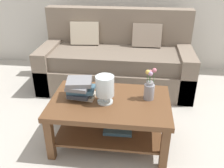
{
  "coord_description": "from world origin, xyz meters",
  "views": [
    {
      "loc": [
        0.26,
        -2.43,
        1.7
      ],
      "look_at": [
        0.0,
        -0.28,
        0.58
      ],
      "focal_mm": 39.65,
      "sensor_mm": 36.0,
      "label": 1
    }
  ],
  "objects_px": {
    "book_stack_main": "(80,89)",
    "couch": "(116,61)",
    "coffee_table": "(110,112)",
    "flower_pitcher": "(149,88)",
    "glass_hurricane_vase": "(105,87)"
  },
  "relations": [
    {
      "from": "flower_pitcher",
      "to": "book_stack_main",
      "type": "bearing_deg",
      "value": -175.09
    },
    {
      "from": "couch",
      "to": "coffee_table",
      "type": "distance_m",
      "value": 1.28
    },
    {
      "from": "book_stack_main",
      "to": "glass_hurricane_vase",
      "type": "xyz_separation_m",
      "value": [
        0.25,
        -0.06,
        0.07
      ]
    },
    {
      "from": "couch",
      "to": "flower_pitcher",
      "type": "bearing_deg",
      "value": -69.74
    },
    {
      "from": "book_stack_main",
      "to": "flower_pitcher",
      "type": "relative_size",
      "value": 0.9
    },
    {
      "from": "book_stack_main",
      "to": "couch",
      "type": "bearing_deg",
      "value": 80.25
    },
    {
      "from": "coffee_table",
      "to": "glass_hurricane_vase",
      "type": "relative_size",
      "value": 4.26
    },
    {
      "from": "coffee_table",
      "to": "flower_pitcher",
      "type": "bearing_deg",
      "value": 12.5
    },
    {
      "from": "glass_hurricane_vase",
      "to": "flower_pitcher",
      "type": "bearing_deg",
      "value": 15.62
    },
    {
      "from": "couch",
      "to": "flower_pitcher",
      "type": "distance_m",
      "value": 1.29
    },
    {
      "from": "coffee_table",
      "to": "book_stack_main",
      "type": "height_order",
      "value": "book_stack_main"
    },
    {
      "from": "couch",
      "to": "book_stack_main",
      "type": "distance_m",
      "value": 1.29
    },
    {
      "from": "book_stack_main",
      "to": "glass_hurricane_vase",
      "type": "bearing_deg",
      "value": -12.94
    },
    {
      "from": "coffee_table",
      "to": "flower_pitcher",
      "type": "distance_m",
      "value": 0.45
    },
    {
      "from": "coffee_table",
      "to": "book_stack_main",
      "type": "relative_size",
      "value": 3.98
    }
  ]
}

